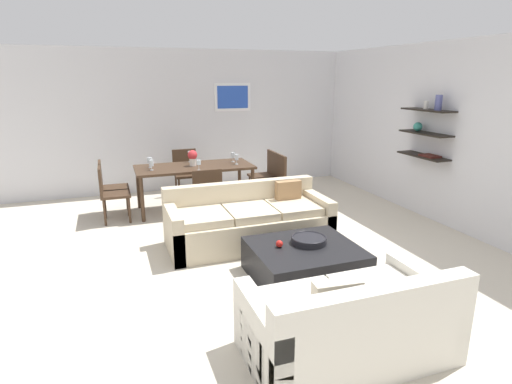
# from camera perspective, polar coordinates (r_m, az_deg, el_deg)

# --- Properties ---
(ground_plane) EXTENTS (18.00, 18.00, 0.00)m
(ground_plane) POSITION_cam_1_polar(r_m,az_deg,el_deg) (5.44, 0.53, -8.19)
(ground_plane) COLOR beige
(back_wall_unit) EXTENTS (8.40, 0.09, 2.70)m
(back_wall_unit) POSITION_cam_1_polar(r_m,az_deg,el_deg) (8.49, -5.83, 9.81)
(back_wall_unit) COLOR silver
(back_wall_unit) RESTS_ON ground
(right_wall_shelf_unit) EXTENTS (0.34, 8.20, 2.70)m
(right_wall_shelf_unit) POSITION_cam_1_polar(r_m,az_deg,el_deg) (7.14, 22.44, 7.64)
(right_wall_shelf_unit) COLOR silver
(right_wall_shelf_unit) RESTS_ON ground
(sofa_beige) EXTENTS (2.15, 0.90, 0.78)m
(sofa_beige) POSITION_cam_1_polar(r_m,az_deg,el_deg) (5.61, -1.00, -4.21)
(sofa_beige) COLOR beige
(sofa_beige) RESTS_ON ground
(loveseat_white) EXTENTS (1.63, 0.90, 0.78)m
(loveseat_white) POSITION_cam_1_polar(r_m,az_deg,el_deg) (3.54, 12.64, -17.23)
(loveseat_white) COLOR silver
(loveseat_white) RESTS_ON ground
(coffee_table) EXTENTS (1.16, 1.03, 0.38)m
(coffee_table) POSITION_cam_1_polar(r_m,az_deg,el_deg) (4.74, 6.63, -9.51)
(coffee_table) COLOR black
(coffee_table) RESTS_ON ground
(decorative_bowl) EXTENTS (0.40, 0.40, 0.08)m
(decorative_bowl) POSITION_cam_1_polar(r_m,az_deg,el_deg) (4.74, 7.25, -6.49)
(decorative_bowl) COLOR black
(decorative_bowl) RESTS_ON coffee_table
(candle_jar) EXTENTS (0.06, 0.06, 0.06)m
(candle_jar) POSITION_cam_1_polar(r_m,az_deg,el_deg) (4.71, 9.22, -6.81)
(candle_jar) COLOR silver
(candle_jar) RESTS_ON coffee_table
(apple_on_coffee_table) EXTENTS (0.08, 0.08, 0.08)m
(apple_on_coffee_table) POSITION_cam_1_polar(r_m,az_deg,el_deg) (4.60, 3.22, -7.10)
(apple_on_coffee_table) COLOR red
(apple_on_coffee_table) RESTS_ON coffee_table
(dining_table) EXTENTS (1.93, 0.86, 0.75)m
(dining_table) POSITION_cam_1_polar(r_m,az_deg,el_deg) (7.05, -8.43, 3.00)
(dining_table) COLOR #422D1E
(dining_table) RESTS_ON ground
(dining_chair_right_near) EXTENTS (0.44, 0.44, 0.88)m
(dining_chair_right_near) POSITION_cam_1_polar(r_m,az_deg,el_deg) (7.29, 2.55, 2.16)
(dining_chair_right_near) COLOR #422D1E
(dining_chair_right_near) RESTS_ON ground
(dining_chair_right_far) EXTENTS (0.44, 0.44, 0.88)m
(dining_chair_right_far) POSITION_cam_1_polar(r_m,az_deg,el_deg) (7.64, 1.46, 2.79)
(dining_chair_right_far) COLOR #422D1E
(dining_chair_right_far) RESTS_ON ground
(dining_chair_foot) EXTENTS (0.44, 0.44, 0.88)m
(dining_chair_foot) POSITION_cam_1_polar(r_m,az_deg,el_deg) (6.29, -6.85, -0.10)
(dining_chair_foot) COLOR #422D1E
(dining_chair_foot) RESTS_ON ground
(dining_chair_left_far) EXTENTS (0.44, 0.44, 0.88)m
(dining_chair_left_far) POSITION_cam_1_polar(r_m,az_deg,el_deg) (7.15, -19.50, 1.01)
(dining_chair_left_far) COLOR #422D1E
(dining_chair_left_far) RESTS_ON ground
(dining_chair_head) EXTENTS (0.44, 0.44, 0.88)m
(dining_chair_head) POSITION_cam_1_polar(r_m,az_deg,el_deg) (7.89, -9.59, 2.99)
(dining_chair_head) COLOR #422D1E
(dining_chair_head) RESTS_ON ground
(dining_chair_left_near) EXTENTS (0.44, 0.44, 0.88)m
(dining_chair_left_near) POSITION_cam_1_polar(r_m,az_deg,el_deg) (6.77, -19.46, 0.24)
(dining_chair_left_near) COLOR #422D1E
(dining_chair_left_near) RESTS_ON ground
(wine_glass_left_far) EXTENTS (0.08, 0.08, 0.17)m
(wine_glass_left_far) POSITION_cam_1_polar(r_m,az_deg,el_deg) (7.01, -14.33, 4.19)
(wine_glass_left_far) COLOR silver
(wine_glass_left_far) RESTS_ON dining_table
(wine_glass_right_far) EXTENTS (0.07, 0.07, 0.17)m
(wine_glass_right_far) POSITION_cam_1_polar(r_m,az_deg,el_deg) (7.27, -3.18, 5.04)
(wine_glass_right_far) COLOR silver
(wine_glass_right_far) RESTS_ON dining_table
(wine_glass_left_near) EXTENTS (0.07, 0.07, 0.17)m
(wine_glass_left_near) POSITION_cam_1_polar(r_m,az_deg,el_deg) (6.81, -14.15, 3.83)
(wine_glass_left_near) COLOR silver
(wine_glass_left_near) RESTS_ON dining_table
(wine_glass_right_near) EXTENTS (0.06, 0.06, 0.17)m
(wine_glass_right_near) POSITION_cam_1_polar(r_m,az_deg,el_deg) (7.07, -2.69, 4.73)
(wine_glass_right_near) COLOR silver
(wine_glass_right_near) RESTS_ON dining_table
(wine_glass_foot) EXTENTS (0.07, 0.07, 0.17)m
(wine_glass_foot) POSITION_cam_1_polar(r_m,az_deg,el_deg) (6.65, -7.86, 3.97)
(wine_glass_foot) COLOR silver
(wine_glass_foot) RESTS_ON dining_table
(wine_glass_head) EXTENTS (0.06, 0.06, 0.19)m
(wine_glass_head) POSITION_cam_1_polar(r_m,az_deg,el_deg) (7.36, -9.07, 5.13)
(wine_glass_head) COLOR silver
(wine_glass_head) RESTS_ON dining_table
(centerpiece_vase) EXTENTS (0.16, 0.16, 0.26)m
(centerpiece_vase) POSITION_cam_1_polar(r_m,az_deg,el_deg) (7.01, -8.68, 4.78)
(centerpiece_vase) COLOR silver
(centerpiece_vase) RESTS_ON dining_table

